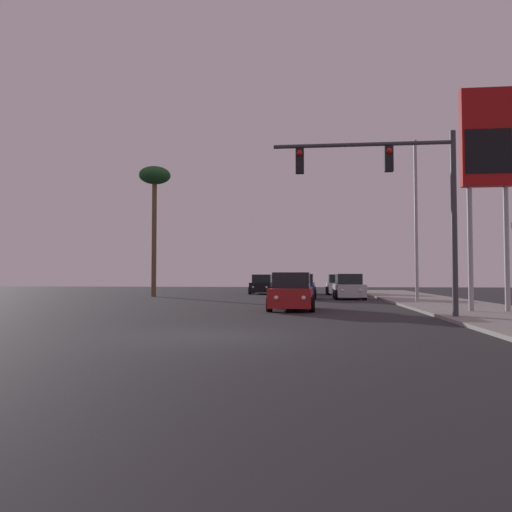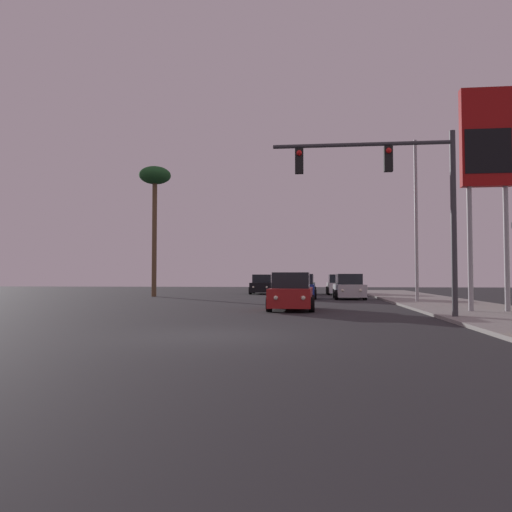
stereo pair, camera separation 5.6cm
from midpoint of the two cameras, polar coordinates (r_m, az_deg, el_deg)
name	(u,v)px [view 2 (the right image)]	position (r m, az deg, el deg)	size (l,w,h in m)	color
ground_plane	(212,336)	(12.79, -4.95, -9.06)	(120.00, 120.00, 0.00)	#28282B
sidewalk_right	(474,310)	(23.58, 23.72, -5.66)	(5.00, 60.00, 0.12)	gray
car_green	(304,285)	(43.06, 5.55, -3.34)	(2.04, 4.34, 1.68)	#195933
car_red	(291,293)	(22.53, 4.15, -4.23)	(2.04, 4.33, 1.68)	maroon
car_silver	(349,288)	(34.08, 10.62, -3.57)	(2.04, 4.34, 1.68)	#B7B7BC
car_white	(339,285)	(42.52, 9.47, -3.33)	(2.04, 4.32, 1.68)	silver
car_black	(262,285)	(43.42, 0.78, -3.35)	(2.04, 4.31, 1.68)	black
car_blue	(301,287)	(34.28, 5.24, -3.59)	(2.04, 4.32, 1.68)	navy
traffic_light_mast	(401,187)	(18.51, 16.32, 7.63)	(6.41, 0.36, 6.50)	#38383D
street_lamp	(414,211)	(29.15, 17.62, 4.88)	(1.74, 0.24, 9.00)	#99999E
gas_station_sign	(486,150)	(22.58, 24.90, 10.96)	(2.00, 0.42, 9.00)	#99999E
palm_tree_mid	(155,183)	(38.94, -11.45, 8.13)	(2.40, 2.40, 9.85)	brown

